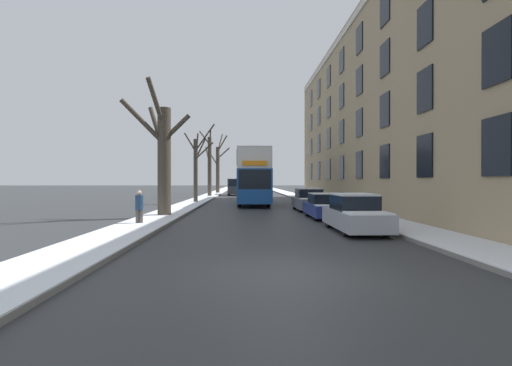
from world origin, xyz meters
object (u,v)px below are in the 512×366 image
object	(u,v)px
double_decker_bus	(253,174)
oncoming_van	(236,186)
bare_tree_left_2	(209,165)
bare_tree_left_3	(218,167)
bare_tree_left_1	(197,166)
parked_car_1	(326,207)
pedestrian_left_sidewalk	(139,207)
parked_car_2	(309,200)
bare_tree_left_0	(163,155)
parked_car_0	(355,214)

from	to	relation	value
double_decker_bus	oncoming_van	world-z (taller)	double_decker_bus
bare_tree_left_2	bare_tree_left_3	xyz separation A→B (m)	(0.21, 12.96, 0.17)
bare_tree_left_1	parked_car_1	bearing A→B (deg)	-58.57
bare_tree_left_3	double_decker_bus	world-z (taller)	bare_tree_left_3
oncoming_van	bare_tree_left_2	bearing A→B (deg)	-118.32
bare_tree_left_2	oncoming_van	distance (m)	7.14
parked_car_1	pedestrian_left_sidewalk	distance (m)	9.59
parked_car_2	pedestrian_left_sidewalk	bearing A→B (deg)	-134.42
bare_tree_left_3	parked_car_1	bearing A→B (deg)	-78.38
bare_tree_left_0	parked_car_2	distance (m)	10.35
parked_car_0	parked_car_1	size ratio (longest dim) A/B	1.06
parked_car_1	bare_tree_left_3	bearing A→B (deg)	101.62
parked_car_0	parked_car_2	distance (m)	11.04
double_decker_bus	pedestrian_left_sidewalk	size ratio (longest dim) A/B	6.66
double_decker_bus	parked_car_1	xyz separation A→B (m)	(3.60, -12.01, -1.89)
bare_tree_left_3	oncoming_van	size ratio (longest dim) A/B	1.80
double_decker_bus	oncoming_van	distance (m)	21.66
bare_tree_left_1	pedestrian_left_sidewalk	distance (m)	17.68
bare_tree_left_0	bare_tree_left_1	distance (m)	13.35
oncoming_van	bare_tree_left_3	bearing A→B (deg)	112.12
bare_tree_left_0	bare_tree_left_1	world-z (taller)	bare_tree_left_0
bare_tree_left_3	double_decker_bus	bearing A→B (deg)	-80.55
bare_tree_left_1	bare_tree_left_2	world-z (taller)	bare_tree_left_2
bare_tree_left_2	double_decker_bus	xyz separation A→B (m)	(4.99, -15.74, -1.46)
bare_tree_left_2	parked_car_1	distance (m)	29.25
bare_tree_left_1	bare_tree_left_2	bearing A→B (deg)	90.37
bare_tree_left_3	parked_car_0	bearing A→B (deg)	-79.75
bare_tree_left_1	bare_tree_left_2	xyz separation A→B (m)	(-0.09, 13.85, 0.68)
bare_tree_left_0	oncoming_van	size ratio (longest dim) A/B	1.40
parked_car_0	parked_car_1	bearing A→B (deg)	90.00
double_decker_bus	pedestrian_left_sidewalk	bearing A→B (deg)	-108.72
bare_tree_left_0	double_decker_bus	size ratio (longest dim) A/B	0.70
bare_tree_left_2	bare_tree_left_3	world-z (taller)	bare_tree_left_3
parked_car_1	oncoming_van	size ratio (longest dim) A/B	0.83
bare_tree_left_3	parked_car_0	size ratio (longest dim) A/B	2.04
bare_tree_left_1	parked_car_2	world-z (taller)	bare_tree_left_1
bare_tree_left_3	parked_car_2	distance (m)	36.39
parked_car_0	parked_car_2	xyz separation A→B (m)	(0.00, 11.04, 0.00)
parked_car_0	parked_car_1	distance (m)	5.57
bare_tree_left_1	oncoming_van	distance (m)	19.99
parked_car_0	oncoming_van	world-z (taller)	oncoming_van
double_decker_bus	bare_tree_left_0	bearing A→B (deg)	-114.08
bare_tree_left_3	double_decker_bus	size ratio (longest dim) A/B	0.90
bare_tree_left_1	oncoming_van	size ratio (longest dim) A/B	1.30
bare_tree_left_1	double_decker_bus	xyz separation A→B (m)	(4.90, -1.90, -0.78)
bare_tree_left_0	bare_tree_left_3	distance (m)	40.16
bare_tree_left_2	double_decker_bus	size ratio (longest dim) A/B	0.78
parked_car_0	parked_car_2	size ratio (longest dim) A/B	1.00
parked_car_2	pedestrian_left_sidewalk	world-z (taller)	pedestrian_left_sidewalk
bare_tree_left_0	bare_tree_left_2	size ratio (longest dim) A/B	0.89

